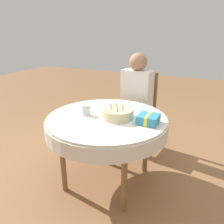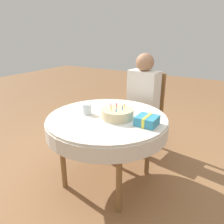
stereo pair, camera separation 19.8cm
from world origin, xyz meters
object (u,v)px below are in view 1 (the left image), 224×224
object	(u,v)px
person	(136,94)
chair	(139,108)
drinking_glass	(86,110)
birthday_cake	(118,113)
gift_box	(148,119)

from	to	relation	value
person	chair	bearing A→B (deg)	90.00
chair	drinking_glass	xyz separation A→B (m)	(-0.22, -0.91, 0.24)
birthday_cake	drinking_glass	world-z (taller)	birthday_cake
person	gift_box	bearing A→B (deg)	-55.90
chair	drinking_glass	size ratio (longest dim) A/B	9.86
drinking_glass	person	bearing A→B (deg)	75.49
gift_box	chair	bearing A→B (deg)	112.75
chair	birthday_cake	distance (m)	0.89
gift_box	drinking_glass	bearing A→B (deg)	-174.58
chair	person	xyz separation A→B (m)	(-0.01, -0.10, 0.21)
person	drinking_glass	distance (m)	0.84
chair	person	bearing A→B (deg)	-90.00
chair	person	size ratio (longest dim) A/B	0.80
chair	birthday_cake	bearing A→B (deg)	-77.19
person	drinking_glass	size ratio (longest dim) A/B	12.27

